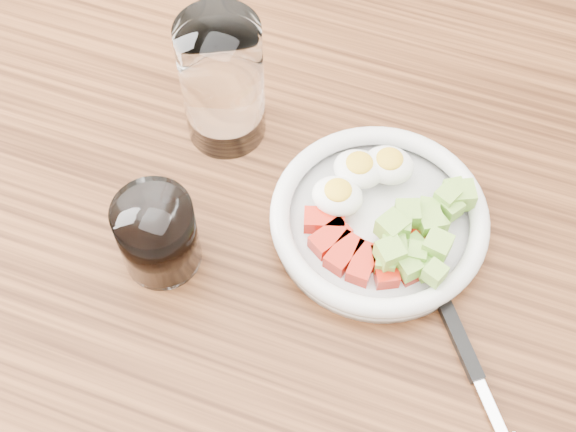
% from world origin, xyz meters
% --- Properties ---
extents(dining_table, '(1.50, 0.90, 0.77)m').
position_xyz_m(dining_table, '(0.00, 0.00, 0.67)').
color(dining_table, brown).
rests_on(dining_table, ground).
extents(bowl, '(0.21, 0.21, 0.05)m').
position_xyz_m(bowl, '(0.07, 0.04, 0.79)').
color(bowl, white).
rests_on(bowl, dining_table).
extents(fork, '(0.13, 0.17, 0.01)m').
position_xyz_m(fork, '(0.19, -0.06, 0.77)').
color(fork, black).
rests_on(fork, dining_table).
extents(water_glass, '(0.08, 0.08, 0.15)m').
position_xyz_m(water_glass, '(-0.12, 0.11, 0.84)').
color(water_glass, white).
rests_on(water_glass, dining_table).
extents(coffee_glass, '(0.07, 0.07, 0.09)m').
position_xyz_m(coffee_glass, '(-0.11, -0.06, 0.81)').
color(coffee_glass, white).
rests_on(coffee_glass, dining_table).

